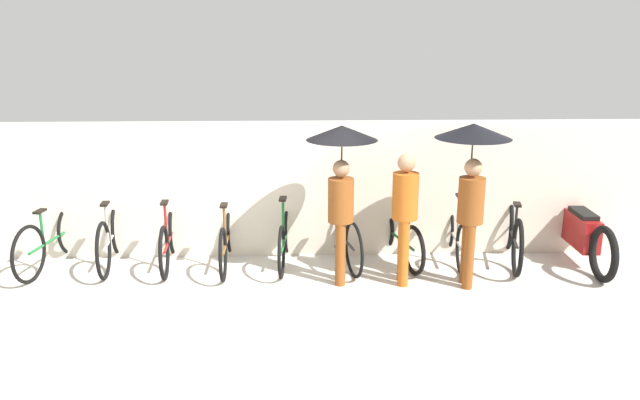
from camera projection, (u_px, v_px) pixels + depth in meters
ground_plane at (283, 307)px, 7.23m from camera, size 30.00×30.00×0.00m
back_wall at (285, 192)px, 8.69m from camera, size 15.20×0.12×1.83m
parked_bicycle_0 at (52, 239)px, 8.37m from camera, size 0.47×1.81×1.03m
parked_bicycle_1 at (111, 237)px, 8.43m from camera, size 0.44×1.73×1.09m
parked_bicycle_2 at (169, 239)px, 8.43m from camera, size 0.44×1.68×1.08m
parked_bicycle_3 at (227, 239)px, 8.43m from camera, size 0.44×1.77×1.06m
parked_bicycle_4 at (285, 238)px, 8.47m from camera, size 0.44×1.66×1.01m
parked_bicycle_5 at (342, 235)px, 8.53m from camera, size 0.55×1.79×0.99m
parked_bicycle_6 at (398, 236)px, 8.60m from camera, size 0.57×1.67×0.97m
parked_bicycle_7 at (455, 235)px, 8.61m from camera, size 0.44×1.70×1.05m
parked_bicycle_8 at (513, 234)px, 8.56m from camera, size 0.55×1.79×0.98m
pedestrian_leading at (341, 165)px, 7.63m from camera, size 0.88×0.88×1.99m
pedestrian_center at (405, 209)px, 7.67m from camera, size 0.32×0.32×1.67m
pedestrian_trailing at (472, 163)px, 7.52m from camera, size 0.92×0.92×2.03m
motorcycle at (581, 233)px, 8.55m from camera, size 0.58×2.14×0.93m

